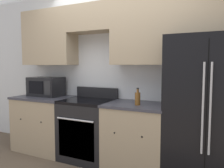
{
  "coord_description": "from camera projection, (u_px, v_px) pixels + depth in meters",
  "views": [
    {
      "loc": [
        1.3,
        -2.41,
        1.39
      ],
      "look_at": [
        0.0,
        0.31,
        1.13
      ],
      "focal_mm": 35.0,
      "sensor_mm": 36.0,
      "label": 1
    }
  ],
  "objects": [
    {
      "name": "microwave",
      "position": [
        46.0,
        87.0,
        3.64
      ],
      "size": [
        0.55,
        0.37,
        0.31
      ],
      "color": "black",
      "rests_on": "lower_cabinets_left"
    },
    {
      "name": "bottle",
      "position": [
        138.0,
        98.0,
        2.79
      ],
      "size": [
        0.07,
        0.07,
        0.22
      ],
      "color": "brown",
      "rests_on": "lower_cabinets_right"
    },
    {
      "name": "refrigerator",
      "position": [
        208.0,
        110.0,
        2.56
      ],
      "size": [
        0.94,
        0.74,
        1.73
      ],
      "color": "black",
      "rests_on": "ground_plane"
    },
    {
      "name": "wall_back",
      "position": [
        121.0,
        56.0,
        3.23
      ],
      "size": [
        8.0,
        0.39,
        2.6
      ],
      "color": "silver",
      "rests_on": "ground_plane"
    },
    {
      "name": "lower_cabinets_right",
      "position": [
        136.0,
        136.0,
        2.93
      ],
      "size": [
        0.82,
        0.64,
        0.88
      ],
      "color": "tan",
      "rests_on": "ground_plane"
    },
    {
      "name": "oven_range",
      "position": [
        88.0,
        129.0,
        3.26
      ],
      "size": [
        0.73,
        0.65,
        1.04
      ],
      "color": "black",
      "rests_on": "ground_plane"
    },
    {
      "name": "lower_cabinets_left",
      "position": [
        45.0,
        123.0,
        3.61
      ],
      "size": [
        0.95,
        0.64,
        0.88
      ],
      "color": "tan",
      "rests_on": "ground_plane"
    }
  ]
}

